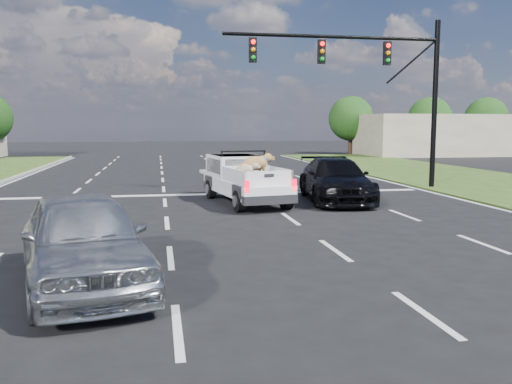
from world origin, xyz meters
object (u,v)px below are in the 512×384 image
(pickup_truck, at_px, (244,178))
(black_coupe, at_px, (335,180))
(traffic_signal, at_px, (382,75))
(silver_sedan, at_px, (83,240))

(pickup_truck, xyz_separation_m, black_coupe, (3.27, -0.13, -0.10))
(traffic_signal, xyz_separation_m, pickup_truck, (-6.25, -3.03, -3.88))
(traffic_signal, xyz_separation_m, silver_sedan, (-10.40, -12.24, -3.93))
(silver_sedan, relative_size, black_coupe, 0.90)
(traffic_signal, xyz_separation_m, black_coupe, (-2.98, -3.16, -3.97))
(traffic_signal, distance_m, silver_sedan, 16.53)
(pickup_truck, distance_m, black_coupe, 3.28)
(traffic_signal, distance_m, pickup_truck, 7.96)
(silver_sedan, distance_m, black_coupe, 11.72)
(traffic_signal, height_order, silver_sedan, traffic_signal)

